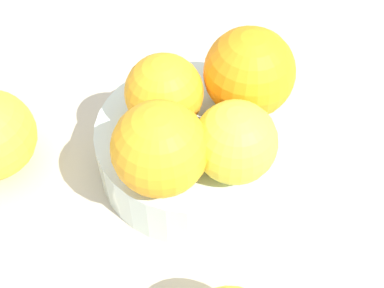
# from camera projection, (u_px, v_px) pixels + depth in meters

# --- Properties ---
(ground_plane) EXTENTS (1.10, 1.10, 0.02)m
(ground_plane) POSITION_uv_depth(u_px,v_px,m) (192.00, 171.00, 0.50)
(ground_plane) COLOR #BCB29E
(fruit_bowl) EXTENTS (0.17, 0.17, 0.05)m
(fruit_bowl) POSITION_uv_depth(u_px,v_px,m) (192.00, 149.00, 0.47)
(fruit_bowl) COLOR silver
(fruit_bowl) RESTS_ON ground_plane
(orange_in_bowl_0) EXTENTS (0.07, 0.07, 0.07)m
(orange_in_bowl_0) POSITION_uv_depth(u_px,v_px,m) (164.00, 92.00, 0.43)
(orange_in_bowl_0) COLOR #F9A823
(orange_in_bowl_0) RESTS_ON fruit_bowl
(orange_in_bowl_1) EXTENTS (0.07, 0.07, 0.07)m
(orange_in_bowl_1) POSITION_uv_depth(u_px,v_px,m) (235.00, 142.00, 0.40)
(orange_in_bowl_1) COLOR yellow
(orange_in_bowl_1) RESTS_ON fruit_bowl
(orange_in_bowl_2) EXTENTS (0.08, 0.08, 0.08)m
(orange_in_bowl_2) POSITION_uv_depth(u_px,v_px,m) (249.00, 73.00, 0.43)
(orange_in_bowl_2) COLOR orange
(orange_in_bowl_2) RESTS_ON fruit_bowl
(orange_in_bowl_3) EXTENTS (0.07, 0.07, 0.07)m
(orange_in_bowl_3) POSITION_uv_depth(u_px,v_px,m) (158.00, 148.00, 0.39)
(orange_in_bowl_3) COLOR #F9A823
(orange_in_bowl_3) RESTS_ON fruit_bowl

